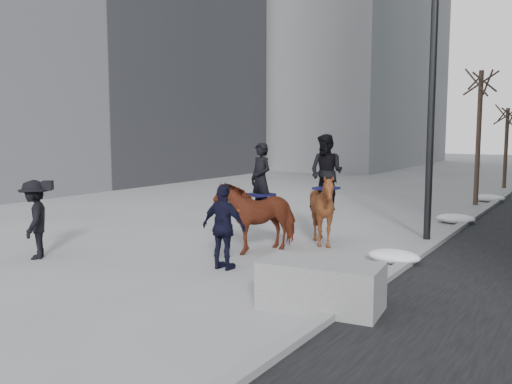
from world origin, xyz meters
The scene contains 11 objects.
ground centered at (0.00, 0.00, 0.00)m, with size 120.00×120.00×0.00m, color gray.
curb centered at (3.00, 10.00, 0.06)m, with size 0.25×90.00×0.12m, color gray.
planter centered at (2.68, -1.09, 0.38)m, with size 1.91×0.95×0.76m, color gray.
tree_near centered at (2.40, 13.14, 2.82)m, with size 1.20×1.20×5.63m, color #3D2D24, non-canonical shape.
tree_far centered at (2.40, 20.41, 2.18)m, with size 1.20×1.20×4.36m, color #32251D, non-canonical shape.
mounted_left centered at (-0.49, 2.05, 0.95)m, with size 1.55×2.17×2.55m.
mounted_right centered at (0.63, 3.34, 1.10)m, with size 1.66×1.81×2.75m.
feeder centered at (-0.08, 0.11, 0.88)m, with size 1.03×0.86×1.75m.
camera_crew centered at (-4.19, -1.36, 0.89)m, with size 1.25×1.27×1.75m.
lamppost centered at (2.60, 5.28, 4.99)m, with size 0.25×2.41×9.09m.
snow_piles centered at (2.70, 6.07, 0.15)m, with size 1.21×15.72×0.31m.
Camera 1 is at (6.31, -8.74, 2.85)m, focal length 38.00 mm.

